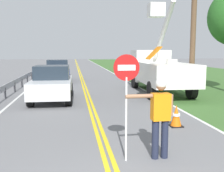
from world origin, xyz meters
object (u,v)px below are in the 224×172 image
(utility_bucket_truck, at_px, (158,68))
(traffic_cone_lead, at_px, (176,116))
(stop_sign_paddle, at_px, (126,84))
(flagger_worker, at_px, (160,113))
(oncoming_sedan_nearest, at_px, (52,84))
(oncoming_sedan_second, at_px, (57,71))
(utility_pole_near, at_px, (194,13))

(utility_bucket_truck, height_order, traffic_cone_lead, utility_bucket_truck)
(stop_sign_paddle, xyz_separation_m, traffic_cone_lead, (2.12, 2.43, -1.37))
(flagger_worker, bearing_deg, oncoming_sedan_nearest, 110.95)
(oncoming_sedan_second, bearing_deg, utility_pole_near, -48.41)
(stop_sign_paddle, bearing_deg, traffic_cone_lead, 48.88)
(flagger_worker, bearing_deg, utility_bucket_truck, 72.34)
(flagger_worker, relative_size, traffic_cone_lead, 2.61)
(flagger_worker, xyz_separation_m, utility_bucket_truck, (3.07, 9.65, 0.36))
(flagger_worker, xyz_separation_m, traffic_cone_lead, (1.35, 2.40, -0.71))
(flagger_worker, relative_size, utility_bucket_truck, 0.27)
(utility_bucket_truck, bearing_deg, stop_sign_paddle, -111.65)
(flagger_worker, relative_size, stop_sign_paddle, 0.78)
(flagger_worker, xyz_separation_m, utility_pole_near, (4.37, 7.90, 3.31))
(oncoming_sedan_second, distance_m, utility_pole_near, 11.82)
(utility_bucket_truck, xyz_separation_m, utility_pole_near, (1.30, -1.74, 2.95))
(oncoming_sedan_nearest, relative_size, oncoming_sedan_second, 0.99)
(oncoming_sedan_second, height_order, utility_pole_near, utility_pole_near)
(stop_sign_paddle, bearing_deg, utility_pole_near, 57.06)
(utility_bucket_truck, xyz_separation_m, oncoming_sedan_second, (-6.19, 6.70, -0.57))
(stop_sign_paddle, xyz_separation_m, utility_bucket_truck, (3.84, 9.67, -0.30))
(oncoming_sedan_second, xyz_separation_m, utility_pole_near, (7.49, -8.44, 3.52))
(utility_bucket_truck, distance_m, oncoming_sedan_second, 9.14)
(utility_bucket_truck, relative_size, oncoming_sedan_second, 1.65)
(flagger_worker, height_order, traffic_cone_lead, flagger_worker)
(traffic_cone_lead, bearing_deg, utility_bucket_truck, 76.63)
(flagger_worker, distance_m, oncoming_sedan_nearest, 8.11)
(flagger_worker, height_order, utility_bucket_truck, utility_bucket_truck)
(utility_pole_near, relative_size, traffic_cone_lead, 11.93)
(oncoming_sedan_second, bearing_deg, stop_sign_paddle, -81.83)
(utility_bucket_truck, height_order, oncoming_sedan_nearest, utility_bucket_truck)
(stop_sign_paddle, distance_m, utility_bucket_truck, 10.41)
(flagger_worker, distance_m, oncoming_sedan_second, 16.64)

